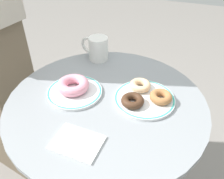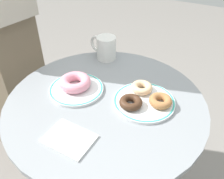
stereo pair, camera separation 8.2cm
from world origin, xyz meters
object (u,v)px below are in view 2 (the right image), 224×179
object	(u,v)px
donut_cinnamon	(160,101)
donut_pink_frosted	(75,82)
paper_napkin	(69,139)
plate_left	(76,89)
coffee_mug	(106,48)
donut_chocolate	(131,102)
cafe_table	(106,141)
donut_glazed	(142,88)
plate_right	(144,101)

from	to	relation	value
donut_cinnamon	donut_pink_frosted	bearing A→B (deg)	-171.80
donut_pink_frosted	paper_napkin	size ratio (longest dim) A/B	0.82
donut_cinnamon	paper_napkin	distance (m)	0.32
plate_left	coffee_mug	size ratio (longest dim) A/B	1.56
donut_pink_frosted	donut_chocolate	distance (m)	0.22
plate_left	donut_cinnamon	bearing A→B (deg)	9.62
donut_chocolate	coffee_mug	size ratio (longest dim) A/B	0.61
cafe_table	donut_pink_frosted	distance (m)	0.27
donut_cinnamon	donut_glazed	xyz separation A→B (m)	(-0.08, 0.04, 0.00)
donut_glazed	paper_napkin	world-z (taller)	donut_glazed
donut_chocolate	donut_pink_frosted	bearing A→B (deg)	178.30
plate_left	donut_cinnamon	world-z (taller)	donut_cinnamon
plate_left	donut_cinnamon	distance (m)	0.30
donut_pink_frosted	coffee_mug	size ratio (longest dim) A/B	0.91
donut_glazed	donut_chocolate	distance (m)	0.09
plate_left	donut_glazed	size ratio (longest dim) A/B	2.56
plate_left	paper_napkin	size ratio (longest dim) A/B	1.41
coffee_mug	cafe_table	bearing A→B (deg)	-62.58
plate_left	coffee_mug	world-z (taller)	coffee_mug
donut_pink_frosted	donut_cinnamon	bearing A→B (deg)	8.20
plate_right	donut_chocolate	xyz separation A→B (m)	(-0.03, -0.04, 0.02)
plate_right	paper_napkin	size ratio (longest dim) A/B	1.51
donut_cinnamon	paper_napkin	size ratio (longest dim) A/B	0.55
plate_left	donut_glazed	bearing A→B (deg)	22.55
paper_napkin	donut_glazed	bearing A→B (deg)	69.47
donut_cinnamon	donut_chocolate	world-z (taller)	same
donut_glazed	coffee_mug	xyz separation A→B (m)	(-0.23, 0.16, 0.03)
plate_right	donut_chocolate	size ratio (longest dim) A/B	2.75
cafe_table	donut_cinnamon	bearing A→B (deg)	17.59
plate_left	donut_chocolate	world-z (taller)	donut_chocolate
donut_pink_frosted	donut_glazed	size ratio (longest dim) A/B	1.50
plate_right	coffee_mug	size ratio (longest dim) A/B	1.67
donut_glazed	coffee_mug	size ratio (longest dim) A/B	0.61
plate_right	donut_glazed	world-z (taller)	donut_glazed
plate_left	donut_glazed	xyz separation A→B (m)	(0.22, 0.09, 0.02)
donut_pink_frosted	plate_left	bearing A→B (deg)	-42.61
donut_cinnamon	donut_glazed	bearing A→B (deg)	154.10
plate_right	donut_pink_frosted	distance (m)	0.26
cafe_table	plate_left	distance (m)	0.25
plate_left	donut_pink_frosted	distance (m)	0.03
cafe_table	donut_glazed	bearing A→B (deg)	45.25
coffee_mug	donut_glazed	bearing A→B (deg)	-35.30
plate_right	paper_napkin	distance (m)	0.28
cafe_table	plate_right	xyz separation A→B (m)	(0.12, 0.05, 0.22)
donut_pink_frosted	cafe_table	bearing A→B (deg)	-5.20
plate_left	donut_chocolate	xyz separation A→B (m)	(0.21, 0.00, 0.02)
cafe_table	plate_left	size ratio (longest dim) A/B	3.81
cafe_table	coffee_mug	distance (m)	0.39
plate_left	coffee_mug	bearing A→B (deg)	92.42
paper_napkin	coffee_mug	distance (m)	0.47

